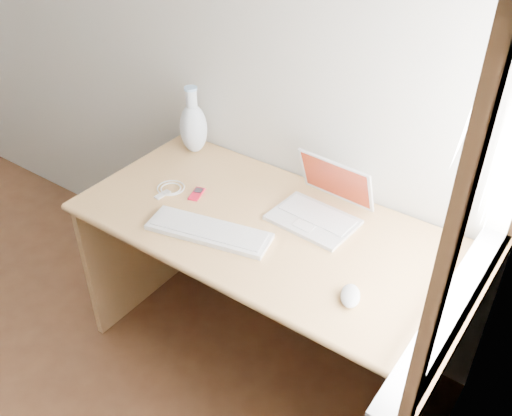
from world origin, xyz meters
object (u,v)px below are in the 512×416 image
Objects in this scene: laptop at (319,206)px; desk at (275,254)px; external_keyboard at (209,231)px; vase at (193,126)px.

desk is at bearing -151.39° from laptop.
laptop is at bearing 37.01° from external_keyboard.
external_keyboard is at bearing -115.70° from desk.
desk is 0.32m from laptop.
vase is (-0.56, 0.17, 0.35)m from desk.
desk is 4.39× the size of laptop.
vase is at bearing 162.80° from desk.
desk is at bearing -17.20° from vase.
vase is (-0.44, 0.43, 0.11)m from external_keyboard.
laptop is at bearing -8.26° from vase.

